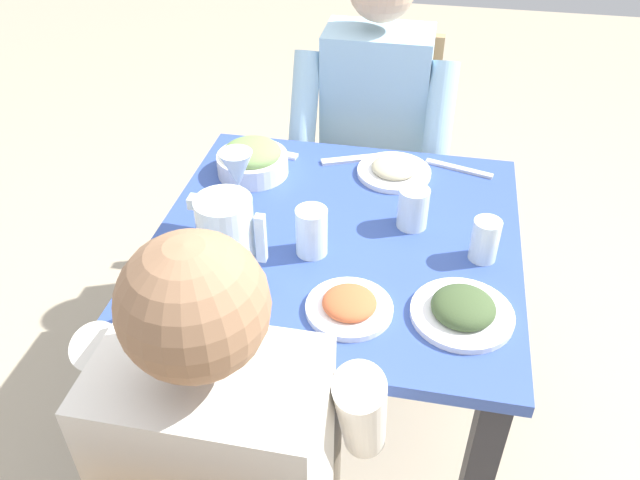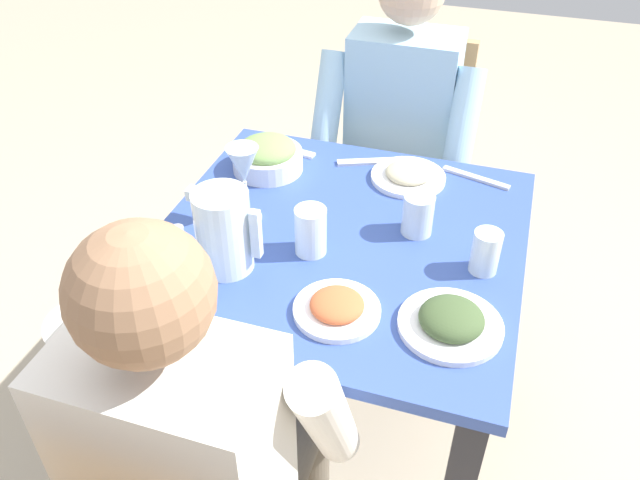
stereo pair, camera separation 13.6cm
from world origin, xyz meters
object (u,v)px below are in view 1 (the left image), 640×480
diner_near (242,453)px  salad_bowl (252,159)px  plate_dolmas (463,310)px  water_glass_near_left (485,240)px  water_pitcher (227,237)px  plate_rice_curry (349,305)px  chair_far (376,150)px  plate_beans (394,170)px  water_glass_by_pitcher (312,232)px  wine_glass (238,173)px  water_glass_far_right (413,208)px  diner_far (370,141)px  oil_carafe (173,304)px  salt_shaker (176,247)px  dining_table (336,275)px

diner_near → salad_bowl: (-0.20, 0.80, 0.10)m
diner_near → plate_dolmas: (0.36, 0.35, 0.08)m
diner_near → salad_bowl: bearing=104.1°
salad_bowl → water_glass_near_left: water_glass_near_left is taller
water_pitcher → salad_bowl: size_ratio=1.01×
plate_rice_curry → diner_near: bearing=-112.8°
water_pitcher → plate_dolmas: (0.50, -0.04, -0.08)m
chair_far → plate_beans: size_ratio=4.49×
salad_bowl → water_glass_by_pitcher: water_glass_by_pitcher is taller
salad_bowl → wine_glass: wine_glass is taller
water_glass_far_right → water_glass_by_pitcher: water_glass_by_pitcher is taller
diner_far → salad_bowl: (-0.27, -0.34, 0.10)m
diner_near → oil_carafe: 0.31m
oil_carafe → salt_shaker: oil_carafe is taller
chair_far → plate_beans: chair_far is taller
water_glass_near_left → diner_near: bearing=-126.1°
chair_far → diner_far: diner_far is taller
salt_shaker → water_glass_far_right: bearing=23.6°
water_glass_near_left → water_glass_by_pitcher: size_ratio=0.88×
diner_far → salt_shaker: 0.80m
diner_near → wine_glass: size_ratio=6.01×
dining_table → salt_shaker: bearing=-156.3°
water_glass_far_right → wine_glass: wine_glass is taller
water_glass_by_pitcher → wine_glass: size_ratio=0.58×
diner_far → oil_carafe: size_ratio=7.16×
diner_near → plate_rice_curry: bearing=67.2°
chair_far → water_glass_far_right: size_ratio=8.80×
water_glass_near_left → oil_carafe: 0.68m
dining_table → plate_beans: 0.34m
diner_near → chair_far: bearing=86.8°
water_glass_by_pitcher → oil_carafe: size_ratio=0.69×
plate_beans → plate_rice_curry: 0.54m
chair_far → plate_beans: bearing=-78.6°
wine_glass → oil_carafe: (-0.03, -0.35, -0.09)m
water_glass_near_left → water_glass_by_pitcher: bearing=-172.2°
plate_beans → salt_shaker: size_ratio=3.64×
dining_table → plate_beans: size_ratio=4.30×
chair_far → water_glass_far_right: chair_far is taller
plate_rice_curry → water_glass_far_right: water_glass_far_right is taller
diner_near → plate_beans: (0.17, 0.86, 0.07)m
water_pitcher → wine_glass: size_ratio=0.97×
plate_dolmas → diner_far: bearing=109.9°
water_glass_by_pitcher → wine_glass: bearing=158.5°
plate_dolmas → water_glass_by_pitcher: size_ratio=1.82×
plate_dolmas → water_glass_near_left: water_glass_near_left is taller
wine_glass → oil_carafe: wine_glass is taller
chair_far → plate_dolmas: (0.29, -0.99, 0.22)m
salad_bowl → water_glass_near_left: 0.65m
water_pitcher → water_glass_far_right: water_pitcher is taller
oil_carafe → plate_rice_curry: bearing=17.6°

